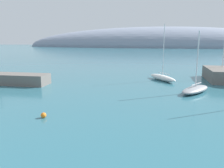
{
  "coord_description": "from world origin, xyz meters",
  "views": [
    {
      "loc": [
        10.35,
        -5.59,
        7.94
      ],
      "look_at": [
        3.49,
        26.75,
        1.39
      ],
      "focal_mm": 36.39,
      "sensor_mm": 36.0,
      "label": 1
    }
  ],
  "objects_px": {
    "sailboat_white_mid_mooring": "(162,77)",
    "sailboat_grey_end_of_line": "(195,89)",
    "mooring_buoy_orange": "(43,115)",
    "sailboat_sand_near_shore": "(221,76)"
  },
  "relations": [
    {
      "from": "sailboat_sand_near_shore",
      "to": "sailboat_grey_end_of_line",
      "type": "bearing_deg",
      "value": -27.6
    },
    {
      "from": "sailboat_white_mid_mooring",
      "to": "mooring_buoy_orange",
      "type": "distance_m",
      "value": 27.29
    },
    {
      "from": "sailboat_white_mid_mooring",
      "to": "mooring_buoy_orange",
      "type": "relative_size",
      "value": 19.07
    },
    {
      "from": "mooring_buoy_orange",
      "to": "sailboat_sand_near_shore",
      "type": "bearing_deg",
      "value": 51.1
    },
    {
      "from": "sailboat_white_mid_mooring",
      "to": "sailboat_grey_end_of_line",
      "type": "bearing_deg",
      "value": 172.26
    },
    {
      "from": "sailboat_sand_near_shore",
      "to": "sailboat_grey_end_of_line",
      "type": "xyz_separation_m",
      "value": [
        -7.16,
        -14.74,
        0.06
      ]
    },
    {
      "from": "sailboat_grey_end_of_line",
      "to": "sailboat_white_mid_mooring",
      "type": "bearing_deg",
      "value": -120.58
    },
    {
      "from": "sailboat_white_mid_mooring",
      "to": "sailboat_grey_end_of_line",
      "type": "distance_m",
      "value": 10.61
    },
    {
      "from": "sailboat_sand_near_shore",
      "to": "sailboat_grey_end_of_line",
      "type": "distance_m",
      "value": 16.39
    },
    {
      "from": "sailboat_grey_end_of_line",
      "to": "mooring_buoy_orange",
      "type": "bearing_deg",
      "value": -15.71
    }
  ]
}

